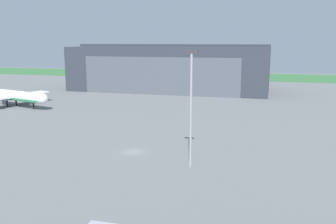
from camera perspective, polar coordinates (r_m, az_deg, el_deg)
The scene contains 5 objects.
ground_plane at distance 83.13m, azimuth -5.31°, elevation -6.10°, with size 440.00×440.00×0.00m, color slate.
grass_field_strip at distance 261.68m, azimuth 9.21°, elevation 5.46°, with size 440.00×56.00×0.08m, color #356B3A.
maintenance_hangar at distance 187.32m, azimuth 0.52°, elevation 6.79°, with size 95.31×41.98×22.50m.
airliner_far_left at distance 149.87m, azimuth -22.66°, elevation 2.33°, with size 34.55×30.68×12.36m.
apron_light_mast at distance 70.50m, azimuth 3.55°, elevation 1.75°, with size 2.40×0.50×22.71m.
Camera 1 is at (28.52, -74.23, 24.25)m, focal length 39.69 mm.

